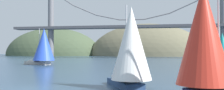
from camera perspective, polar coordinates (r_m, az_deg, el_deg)
ground_plane at (r=26.93m, az=-17.11°, el=-9.06°), size 360.00×360.00×0.00m
headland_left at (r=172.38m, az=-12.70°, el=-2.25°), size 62.18×44.00×35.21m
headland_center at (r=158.89m, az=7.67°, el=-2.37°), size 70.29×44.00×38.91m
suspension_bridge at (r=119.85m, az=4.38°, el=4.41°), size 114.76×6.00×32.59m
sailboat_scarlet_sail at (r=21.07m, az=19.78°, el=1.26°), size 8.03×6.54×9.80m
sailboat_teal_sail at (r=80.96m, az=22.91°, el=-0.45°), size 7.35×8.89×10.30m
sailboat_white_mainsail at (r=25.09m, az=4.12°, el=-0.27°), size 5.84×7.67×8.31m
sailboat_blue_spinnaker at (r=67.07m, az=-14.74°, el=-0.10°), size 9.33×6.74×9.20m
channel_buoy at (r=41.40m, az=2.78°, el=-5.75°), size 1.10×1.10×2.64m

